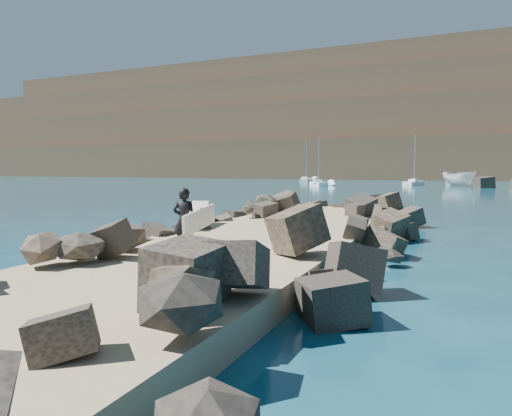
% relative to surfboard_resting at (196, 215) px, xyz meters
% --- Properties ---
extents(ground, '(800.00, 800.00, 0.00)m').
position_rel_surfboard_resting_xyz_m(ground, '(2.96, -0.21, -1.04)').
color(ground, '#0F384C').
rests_on(ground, ground).
extents(jetty, '(6.00, 26.00, 0.60)m').
position_rel_surfboard_resting_xyz_m(jetty, '(2.96, -2.21, -0.74)').
color(jetty, '#8C7759').
rests_on(jetty, ground).
extents(riprap_left, '(2.60, 22.00, 1.00)m').
position_rel_surfboard_resting_xyz_m(riprap_left, '(0.06, -1.71, -0.54)').
color(riprap_left, black).
rests_on(riprap_left, ground).
extents(riprap_right, '(2.60, 22.00, 1.00)m').
position_rel_surfboard_resting_xyz_m(riprap_right, '(5.86, -1.71, -0.54)').
color(riprap_right, '#272421').
rests_on(riprap_right, ground).
extents(headland, '(360.00, 140.00, 32.00)m').
position_rel_surfboard_resting_xyz_m(headland, '(12.96, 159.79, 14.96)').
color(headland, '#2D4919').
rests_on(headland, ground).
extents(surfboard_resting, '(1.59, 2.61, 0.09)m').
position_rel_surfboard_resting_xyz_m(surfboard_resting, '(0.00, 0.00, 0.00)').
color(surfboard_resting, silver).
rests_on(surfboard_resting, riprap_left).
extents(boat_imported, '(5.89, 5.72, 2.30)m').
position_rel_surfboard_resting_xyz_m(boat_imported, '(8.55, 60.71, 0.11)').
color(boat_imported, silver).
rests_on(boat_imported, ground).
extents(surfer_with_board, '(1.00, 2.04, 1.66)m').
position_rel_surfboard_resting_xyz_m(surfer_with_board, '(2.49, -4.49, 0.39)').
color(surfer_with_board, black).
rests_on(surfer_with_board, jetty).
extents(sailboat_b, '(2.87, 6.83, 8.09)m').
position_rel_surfboard_resting_xyz_m(sailboat_b, '(2.06, 61.68, -0.69)').
color(sailboat_b, white).
rests_on(sailboat_b, ground).
extents(sailboat_a, '(4.33, 6.13, 7.65)m').
position_rel_surfboard_resting_xyz_m(sailboat_a, '(-10.82, 52.41, -0.69)').
color(sailboat_a, white).
rests_on(sailboat_a, ground).
extents(sailboat_e, '(2.73, 7.23, 8.53)m').
position_rel_surfboard_resting_xyz_m(sailboat_e, '(-19.19, 72.25, -0.70)').
color(sailboat_e, white).
rests_on(sailboat_e, ground).
extents(headland_buildings, '(137.50, 30.50, 5.00)m').
position_rel_surfboard_resting_xyz_m(headland_buildings, '(19.77, 151.98, 32.93)').
color(headland_buildings, white).
rests_on(headland_buildings, headland).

